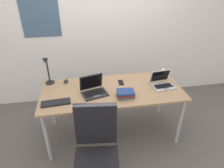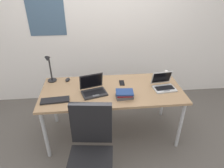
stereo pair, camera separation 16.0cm
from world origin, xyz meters
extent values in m
plane|color=#56514C|center=(0.00, 0.00, 0.00)|extent=(12.00, 12.00, 0.00)
cube|color=silver|center=(0.00, 1.10, 1.30)|extent=(6.00, 0.12, 2.60)
cube|color=#3F5972|center=(-0.90, 1.04, 1.55)|extent=(0.56, 0.01, 0.76)
cube|color=#9E7A56|center=(0.00, 0.00, 0.72)|extent=(1.80, 0.80, 0.03)
cylinder|color=#B2B5BA|center=(-0.84, -0.34, 0.35)|extent=(0.04, 0.04, 0.71)
cylinder|color=#B2B5BA|center=(0.84, -0.34, 0.35)|extent=(0.04, 0.04, 0.71)
cylinder|color=#B2B5BA|center=(-0.84, 0.34, 0.35)|extent=(0.04, 0.04, 0.71)
cylinder|color=#B2B5BA|center=(0.84, 0.34, 0.35)|extent=(0.04, 0.04, 0.71)
cylinder|color=black|center=(-0.80, 0.31, 0.75)|extent=(0.12, 0.12, 0.02)
cylinder|color=black|center=(-0.80, 0.31, 0.93)|extent=(0.02, 0.02, 0.34)
cylinder|color=black|center=(-0.80, 0.27, 1.10)|extent=(0.01, 0.08, 0.01)
cone|color=black|center=(-0.80, 0.23, 1.10)|extent=(0.07, 0.09, 0.09)
cube|color=#232326|center=(-0.23, -0.09, 0.75)|extent=(0.34, 0.28, 0.02)
cube|color=black|center=(-0.23, -0.09, 0.76)|extent=(0.28, 0.18, 0.00)
cube|color=#595B60|center=(-0.21, -0.15, 0.76)|extent=(0.09, 0.07, 0.00)
cube|color=#232326|center=(-0.26, 0.03, 0.86)|extent=(0.30, 0.12, 0.20)
cube|color=black|center=(-0.26, 0.02, 0.86)|extent=(0.27, 0.10, 0.17)
cube|color=#B7BABC|center=(0.67, -0.07, 0.75)|extent=(0.29, 0.22, 0.02)
cube|color=black|center=(0.67, -0.07, 0.76)|extent=(0.25, 0.13, 0.00)
cube|color=#595B60|center=(0.68, -0.13, 0.76)|extent=(0.08, 0.05, 0.00)
cube|color=#B7BABC|center=(0.66, 0.05, 0.85)|extent=(0.28, 0.09, 0.18)
cube|color=black|center=(0.66, 0.05, 0.85)|extent=(0.25, 0.07, 0.15)
cube|color=black|center=(-0.69, -0.19, 0.75)|extent=(0.34, 0.15, 0.02)
ellipsoid|color=black|center=(-0.59, 0.29, 0.76)|extent=(0.08, 0.11, 0.03)
cube|color=black|center=(0.15, 0.15, 0.74)|extent=(0.07, 0.14, 0.01)
cylinder|color=gold|center=(0.81, 0.31, 0.77)|extent=(0.04, 0.04, 0.06)
cylinder|color=white|center=(0.81, 0.31, 0.81)|extent=(0.04, 0.04, 0.01)
cube|color=#4C4C51|center=(0.13, -0.21, 0.76)|extent=(0.21, 0.14, 0.04)
cube|color=maroon|center=(0.13, -0.19, 0.79)|extent=(0.18, 0.14, 0.03)
cube|color=navy|center=(0.13, -0.20, 0.81)|extent=(0.22, 0.16, 0.02)
cube|color=black|center=(-0.30, -0.87, 0.42)|extent=(0.49, 0.49, 0.07)
cube|color=black|center=(-0.27, -0.62, 0.73)|extent=(0.42, 0.11, 0.48)
camera|label=1|loc=(-0.38, -2.17, 2.09)|focal=32.21mm
camera|label=2|loc=(-0.22, -2.20, 2.09)|focal=32.21mm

